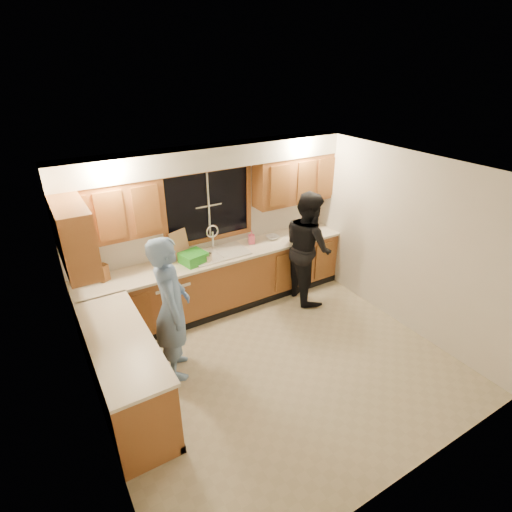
{
  "coord_description": "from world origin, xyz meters",
  "views": [
    {
      "loc": [
        -2.28,
        -3.28,
        3.57
      ],
      "look_at": [
        0.08,
        0.65,
        1.28
      ],
      "focal_mm": 28.0,
      "sensor_mm": 36.0,
      "label": 1
    }
  ],
  "objects_px": {
    "dishwasher": "(168,299)",
    "stove": "(139,407)",
    "woman": "(308,247)",
    "soap_bottle": "(251,237)",
    "sink": "(219,257)",
    "knife_block": "(103,273)",
    "man": "(172,309)",
    "bowl": "(273,237)",
    "dish_crate": "(193,258)"
  },
  "relations": [
    {
      "from": "man",
      "to": "woman",
      "type": "height_order",
      "value": "man"
    },
    {
      "from": "dishwasher",
      "to": "knife_block",
      "type": "distance_m",
      "value": 1.01
    },
    {
      "from": "man",
      "to": "woman",
      "type": "distance_m",
      "value": 2.51
    },
    {
      "from": "sink",
      "to": "dishwasher",
      "type": "height_order",
      "value": "sink"
    },
    {
      "from": "man",
      "to": "bowl",
      "type": "relative_size",
      "value": 9.01
    },
    {
      "from": "dishwasher",
      "to": "stove",
      "type": "distance_m",
      "value": 2.04
    },
    {
      "from": "knife_block",
      "to": "soap_bottle",
      "type": "relative_size",
      "value": 1.08
    },
    {
      "from": "dishwasher",
      "to": "knife_block",
      "type": "bearing_deg",
      "value": 173.63
    },
    {
      "from": "sink",
      "to": "bowl",
      "type": "bearing_deg",
      "value": 3.39
    },
    {
      "from": "stove",
      "to": "knife_block",
      "type": "xyz_separation_m",
      "value": [
        0.16,
        1.9,
        0.58
      ]
    },
    {
      "from": "sink",
      "to": "woman",
      "type": "bearing_deg",
      "value": -18.96
    },
    {
      "from": "sink",
      "to": "knife_block",
      "type": "xyz_separation_m",
      "value": [
        -1.64,
        0.07,
        0.17
      ]
    },
    {
      "from": "knife_block",
      "to": "bowl",
      "type": "height_order",
      "value": "knife_block"
    },
    {
      "from": "stove",
      "to": "bowl",
      "type": "height_order",
      "value": "bowl"
    },
    {
      "from": "stove",
      "to": "man",
      "type": "relative_size",
      "value": 0.49
    },
    {
      "from": "bowl",
      "to": "woman",
      "type": "bearing_deg",
      "value": -57.65
    },
    {
      "from": "man",
      "to": "dish_crate",
      "type": "xyz_separation_m",
      "value": [
        0.69,
        0.96,
        0.08
      ]
    },
    {
      "from": "woman",
      "to": "soap_bottle",
      "type": "distance_m",
      "value": 0.9
    },
    {
      "from": "stove",
      "to": "dish_crate",
      "type": "bearing_deg",
      "value": 52.18
    },
    {
      "from": "stove",
      "to": "knife_block",
      "type": "height_order",
      "value": "knife_block"
    },
    {
      "from": "man",
      "to": "dish_crate",
      "type": "relative_size",
      "value": 5.51
    },
    {
      "from": "stove",
      "to": "man",
      "type": "bearing_deg",
      "value": 49.71
    },
    {
      "from": "knife_block",
      "to": "sink",
      "type": "bearing_deg",
      "value": -31.73
    },
    {
      "from": "stove",
      "to": "dish_crate",
      "type": "relative_size",
      "value": 2.69
    },
    {
      "from": "woman",
      "to": "bowl",
      "type": "bearing_deg",
      "value": 42.93
    },
    {
      "from": "man",
      "to": "dish_crate",
      "type": "distance_m",
      "value": 1.18
    },
    {
      "from": "woman",
      "to": "knife_block",
      "type": "xyz_separation_m",
      "value": [
        -2.97,
        0.53,
        0.14
      ]
    },
    {
      "from": "sink",
      "to": "bowl",
      "type": "xyz_separation_m",
      "value": [
        1.0,
        0.06,
        0.08
      ]
    },
    {
      "from": "stove",
      "to": "soap_bottle",
      "type": "height_order",
      "value": "soap_bottle"
    },
    {
      "from": "stove",
      "to": "bowl",
      "type": "bearing_deg",
      "value": 33.92
    },
    {
      "from": "knife_block",
      "to": "soap_bottle",
      "type": "bearing_deg",
      "value": -29.05
    },
    {
      "from": "woman",
      "to": "knife_block",
      "type": "height_order",
      "value": "woman"
    },
    {
      "from": "dish_crate",
      "to": "soap_bottle",
      "type": "relative_size",
      "value": 1.58
    },
    {
      "from": "stove",
      "to": "dish_crate",
      "type": "xyz_separation_m",
      "value": [
        1.37,
        1.76,
        0.55
      ]
    },
    {
      "from": "man",
      "to": "soap_bottle",
      "type": "bearing_deg",
      "value": -41.0
    },
    {
      "from": "sink",
      "to": "man",
      "type": "distance_m",
      "value": 1.52
    },
    {
      "from": "knife_block",
      "to": "bowl",
      "type": "bearing_deg",
      "value": -29.47
    },
    {
      "from": "dishwasher",
      "to": "dish_crate",
      "type": "distance_m",
      "value": 0.72
    },
    {
      "from": "man",
      "to": "knife_block",
      "type": "distance_m",
      "value": 1.22
    },
    {
      "from": "man",
      "to": "soap_bottle",
      "type": "height_order",
      "value": "man"
    },
    {
      "from": "sink",
      "to": "knife_block",
      "type": "distance_m",
      "value": 1.65
    },
    {
      "from": "dishwasher",
      "to": "knife_block",
      "type": "height_order",
      "value": "knife_block"
    },
    {
      "from": "dishwasher",
      "to": "bowl",
      "type": "relative_size",
      "value": 4.01
    },
    {
      "from": "man",
      "to": "bowl",
      "type": "height_order",
      "value": "man"
    },
    {
      "from": "woman",
      "to": "man",
      "type": "bearing_deg",
      "value": 113.57
    },
    {
      "from": "dish_crate",
      "to": "knife_block",
      "type": "bearing_deg",
      "value": 173.63
    },
    {
      "from": "knife_block",
      "to": "dish_crate",
      "type": "bearing_deg",
      "value": -35.52
    },
    {
      "from": "sink",
      "to": "soap_bottle",
      "type": "relative_size",
      "value": 4.07
    },
    {
      "from": "dishwasher",
      "to": "stove",
      "type": "xyz_separation_m",
      "value": [
        -0.95,
        -1.81,
        0.04
      ]
    },
    {
      "from": "dishwasher",
      "to": "soap_bottle",
      "type": "height_order",
      "value": "soap_bottle"
    }
  ]
}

